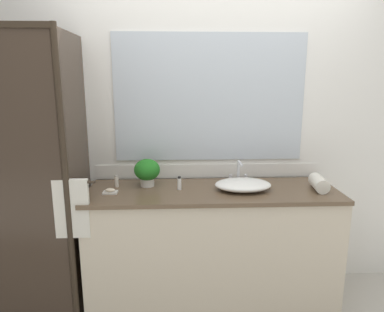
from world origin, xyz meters
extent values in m
plane|color=#B7B2A8|center=(0.00, 0.00, 0.00)|extent=(8.00, 8.00, 0.00)
cube|color=silver|center=(0.00, 0.34, 1.30)|extent=(4.40, 0.05, 2.60)
cube|color=silver|center=(0.00, 0.32, 0.96)|extent=(1.80, 0.01, 0.11)
cube|color=silver|center=(0.00, 0.31, 1.53)|extent=(1.47, 0.01, 0.97)
cube|color=beige|center=(0.00, 0.01, 0.43)|extent=(1.80, 0.56, 0.87)
cube|color=brown|center=(0.00, 0.00, 0.89)|extent=(1.80, 0.58, 0.03)
cylinder|color=#2D2319|center=(-0.95, -0.27, 1.00)|extent=(0.04, 0.04, 2.00)
cube|color=#382B21|center=(-0.95, 0.02, 1.00)|extent=(0.01, 0.57, 1.96)
cylinder|color=#2D2319|center=(-0.93, -0.26, 1.05)|extent=(0.32, 0.02, 0.02)
cube|color=silver|center=(-0.93, -0.26, 0.87)|extent=(0.22, 0.04, 0.39)
ellipsoid|color=white|center=(0.22, -0.01, 0.94)|extent=(0.40, 0.29, 0.07)
cube|color=silver|center=(0.22, 0.19, 0.91)|extent=(0.17, 0.04, 0.02)
cylinder|color=silver|center=(0.22, 0.19, 0.99)|extent=(0.02, 0.02, 0.14)
cylinder|color=silver|center=(0.22, 0.12, 1.06)|extent=(0.02, 0.13, 0.02)
cylinder|color=silver|center=(0.16, 0.19, 0.94)|extent=(0.02, 0.02, 0.04)
cylinder|color=silver|center=(0.28, 0.19, 0.94)|extent=(0.02, 0.02, 0.04)
cylinder|color=beige|center=(-0.48, 0.11, 0.93)|extent=(0.10, 0.10, 0.06)
ellipsoid|color=#227020|center=(-0.48, 0.11, 1.02)|extent=(0.19, 0.19, 0.16)
cube|color=silver|center=(-0.72, -0.05, 0.91)|extent=(0.10, 0.07, 0.01)
ellipsoid|color=beige|center=(-0.72, -0.05, 0.92)|extent=(0.07, 0.04, 0.02)
cylinder|color=white|center=(-0.24, 0.01, 0.94)|extent=(0.03, 0.03, 0.08)
cylinder|color=black|center=(-0.24, 0.01, 0.99)|extent=(0.02, 0.02, 0.01)
cylinder|color=silver|center=(-0.70, 0.10, 0.94)|extent=(0.03, 0.03, 0.07)
cylinder|color=#B7B2A8|center=(-0.70, 0.10, 0.98)|extent=(0.02, 0.02, 0.01)
cylinder|color=silver|center=(0.76, -0.04, 0.95)|extent=(0.13, 0.22, 0.10)
camera|label=1|loc=(-0.26, -2.39, 1.69)|focal=32.58mm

